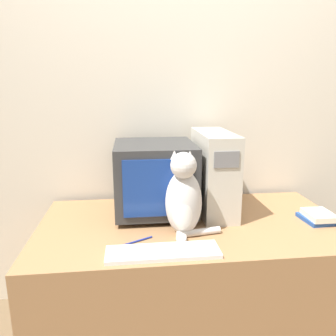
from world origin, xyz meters
The scene contains 8 objects.
wall_back centered at (0.00, 0.92, 1.25)m, with size 7.00×0.05×2.50m.
desk centered at (0.00, 0.43, 0.35)m, with size 1.63×0.85×0.71m.
crt_monitor centered at (-0.19, 0.60, 0.92)m, with size 0.44×0.46×0.40m.
computer_tower centered at (0.15, 0.58, 0.94)m, with size 0.18×0.48×0.46m.
keyboard centered at (-0.19, 0.10, 0.72)m, with size 0.50×0.15×0.02m.
cat centered at (-0.07, 0.29, 0.89)m, with size 0.29×0.24×0.42m.
book_stack centered at (0.68, 0.36, 0.73)m, with size 0.17×0.19×0.05m.
pen centered at (-0.30, 0.23, 0.71)m, with size 0.14×0.08×0.01m.
Camera 1 is at (-0.32, -1.18, 1.42)m, focal length 35.00 mm.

